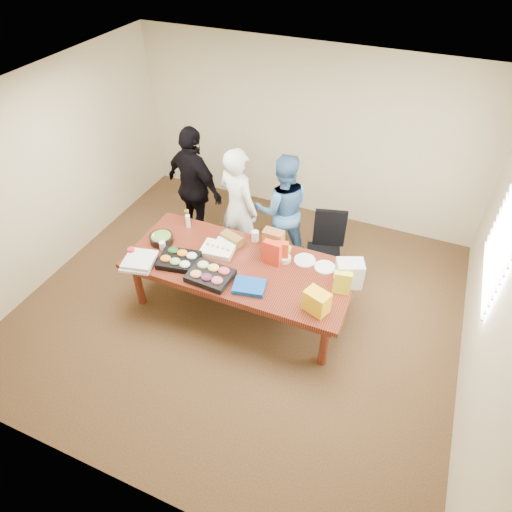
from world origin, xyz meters
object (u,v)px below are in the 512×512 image
at_px(person_center, 238,208).
at_px(salad_bowl, 161,239).
at_px(conference_table, 240,286).
at_px(sheet_cake, 218,250).
at_px(person_right, 282,209).
at_px(office_chair, 323,252).

bearing_deg(person_center, salad_bowl, 73.52).
bearing_deg(conference_table, salad_bowl, 179.92).
bearing_deg(sheet_cake, salad_bowl, -178.65).
distance_m(conference_table, salad_bowl, 1.19).
height_order(conference_table, person_right, person_right).
xyz_separation_m(conference_table, sheet_cake, (-0.35, 0.10, 0.41)).
bearing_deg(sheet_cake, person_right, 61.31).
bearing_deg(office_chair, conference_table, -148.04).
bearing_deg(salad_bowl, sheet_cake, 7.61).
relative_size(sheet_cake, salad_bowl, 1.33).
height_order(office_chair, sheet_cake, office_chair).
relative_size(office_chair, person_right, 0.61).
bearing_deg(person_center, office_chair, -159.28).
distance_m(sheet_cake, salad_bowl, 0.77).
xyz_separation_m(conference_table, person_right, (0.11, 1.20, 0.45)).
distance_m(office_chair, sheet_cake, 1.44).
height_order(office_chair, salad_bowl, office_chair).
distance_m(person_center, person_right, 0.62).
bearing_deg(sheet_cake, office_chair, 27.95).
bearing_deg(person_right, salad_bowl, 18.68).
height_order(person_center, sheet_cake, person_center).
relative_size(person_right, salad_bowl, 5.45).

